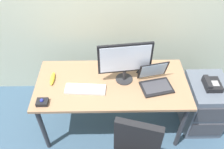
{
  "coord_description": "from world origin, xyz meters",
  "views": [
    {
      "loc": [
        -0.03,
        -1.7,
        2.45
      ],
      "look_at": [
        0.0,
        0.0,
        0.85
      ],
      "focal_mm": 36.92,
      "sensor_mm": 36.0,
      "label": 1
    }
  ],
  "objects_px": {
    "keyboard": "(85,89)",
    "cell_phone": "(142,70)",
    "trackball_mouse": "(42,102)",
    "coffee_mug": "(129,62)",
    "monitor_main": "(125,60)",
    "desk_phone": "(212,84)",
    "laptop": "(155,81)",
    "banana": "(53,78)",
    "file_cabinet": "(203,105)"
  },
  "relations": [
    {
      "from": "desk_phone",
      "to": "cell_phone",
      "type": "bearing_deg",
      "value": 165.42
    },
    {
      "from": "keyboard",
      "to": "banana",
      "type": "xyz_separation_m",
      "value": [
        -0.36,
        0.15,
        0.01
      ]
    },
    {
      "from": "laptop",
      "to": "cell_phone",
      "type": "xyz_separation_m",
      "value": [
        -0.1,
        0.22,
        -0.05
      ]
    },
    {
      "from": "monitor_main",
      "to": "keyboard",
      "type": "xyz_separation_m",
      "value": [
        -0.4,
        -0.14,
        -0.25
      ]
    },
    {
      "from": "trackball_mouse",
      "to": "banana",
      "type": "relative_size",
      "value": 0.58
    },
    {
      "from": "keyboard",
      "to": "cell_phone",
      "type": "relative_size",
      "value": 2.95
    },
    {
      "from": "laptop",
      "to": "coffee_mug",
      "type": "xyz_separation_m",
      "value": [
        -0.25,
        0.3,
        -0.01
      ]
    },
    {
      "from": "monitor_main",
      "to": "laptop",
      "type": "height_order",
      "value": "monitor_main"
    },
    {
      "from": "coffee_mug",
      "to": "cell_phone",
      "type": "bearing_deg",
      "value": -29.98
    },
    {
      "from": "desk_phone",
      "to": "banana",
      "type": "distance_m",
      "value": 1.7
    },
    {
      "from": "coffee_mug",
      "to": "banana",
      "type": "relative_size",
      "value": 0.5
    },
    {
      "from": "monitor_main",
      "to": "cell_phone",
      "type": "xyz_separation_m",
      "value": [
        0.21,
        0.14,
        -0.26
      ]
    },
    {
      "from": "desk_phone",
      "to": "monitor_main",
      "type": "bearing_deg",
      "value": 177.0
    },
    {
      "from": "laptop",
      "to": "coffee_mug",
      "type": "distance_m",
      "value": 0.39
    },
    {
      "from": "monitor_main",
      "to": "laptop",
      "type": "distance_m",
      "value": 0.39
    },
    {
      "from": "keyboard",
      "to": "coffee_mug",
      "type": "height_order",
      "value": "coffee_mug"
    },
    {
      "from": "trackball_mouse",
      "to": "banana",
      "type": "height_order",
      "value": "trackball_mouse"
    },
    {
      "from": "desk_phone",
      "to": "monitor_main",
      "type": "xyz_separation_m",
      "value": [
        -0.94,
        0.05,
        0.31
      ]
    },
    {
      "from": "desk_phone",
      "to": "laptop",
      "type": "distance_m",
      "value": 0.63
    },
    {
      "from": "keyboard",
      "to": "trackball_mouse",
      "type": "distance_m",
      "value": 0.43
    },
    {
      "from": "desk_phone",
      "to": "trackball_mouse",
      "type": "bearing_deg",
      "value": -171.31
    },
    {
      "from": "monitor_main",
      "to": "trackball_mouse",
      "type": "bearing_deg",
      "value": -158.61
    },
    {
      "from": "desk_phone",
      "to": "cell_phone",
      "type": "distance_m",
      "value": 0.75
    },
    {
      "from": "desk_phone",
      "to": "trackball_mouse",
      "type": "xyz_separation_m",
      "value": [
        -1.74,
        -0.27,
        0.06
      ]
    },
    {
      "from": "coffee_mug",
      "to": "trackball_mouse",
      "type": "bearing_deg",
      "value": -148.13
    },
    {
      "from": "file_cabinet",
      "to": "desk_phone",
      "type": "height_order",
      "value": "desk_phone"
    },
    {
      "from": "cell_phone",
      "to": "keyboard",
      "type": "bearing_deg",
      "value": -117.65
    },
    {
      "from": "laptop",
      "to": "banana",
      "type": "xyz_separation_m",
      "value": [
        -1.07,
        0.09,
        -0.03
      ]
    },
    {
      "from": "keyboard",
      "to": "monitor_main",
      "type": "bearing_deg",
      "value": 19.56
    },
    {
      "from": "desk_phone",
      "to": "coffee_mug",
      "type": "relative_size",
      "value": 2.09
    },
    {
      "from": "keyboard",
      "to": "cell_phone",
      "type": "height_order",
      "value": "keyboard"
    },
    {
      "from": "file_cabinet",
      "to": "banana",
      "type": "bearing_deg",
      "value": 178.59
    },
    {
      "from": "file_cabinet",
      "to": "cell_phone",
      "type": "relative_size",
      "value": 4.59
    },
    {
      "from": "monitor_main",
      "to": "coffee_mug",
      "type": "xyz_separation_m",
      "value": [
        0.06,
        0.22,
        -0.22
      ]
    },
    {
      "from": "cell_phone",
      "to": "banana",
      "type": "relative_size",
      "value": 0.75
    },
    {
      "from": "keyboard",
      "to": "cell_phone",
      "type": "xyz_separation_m",
      "value": [
        0.61,
        0.28,
        -0.01
      ]
    },
    {
      "from": "trackball_mouse",
      "to": "monitor_main",
      "type": "bearing_deg",
      "value": 21.39
    },
    {
      "from": "coffee_mug",
      "to": "banana",
      "type": "distance_m",
      "value": 0.85
    },
    {
      "from": "trackball_mouse",
      "to": "coffee_mug",
      "type": "bearing_deg",
      "value": 31.87
    },
    {
      "from": "monitor_main",
      "to": "keyboard",
      "type": "height_order",
      "value": "monitor_main"
    },
    {
      "from": "desk_phone",
      "to": "trackball_mouse",
      "type": "height_order",
      "value": "trackball_mouse"
    },
    {
      "from": "coffee_mug",
      "to": "banana",
      "type": "xyz_separation_m",
      "value": [
        -0.82,
        -0.21,
        -0.03
      ]
    },
    {
      "from": "laptop",
      "to": "coffee_mug",
      "type": "relative_size",
      "value": 3.79
    },
    {
      "from": "coffee_mug",
      "to": "cell_phone",
      "type": "distance_m",
      "value": 0.17
    },
    {
      "from": "coffee_mug",
      "to": "banana",
      "type": "bearing_deg",
      "value": -165.39
    },
    {
      "from": "keyboard",
      "to": "laptop",
      "type": "xyz_separation_m",
      "value": [
        0.72,
        0.06,
        0.04
      ]
    },
    {
      "from": "file_cabinet",
      "to": "monitor_main",
      "type": "distance_m",
      "value": 1.16
    },
    {
      "from": "file_cabinet",
      "to": "trackball_mouse",
      "type": "xyz_separation_m",
      "value": [
        -1.75,
        -0.28,
        0.42
      ]
    },
    {
      "from": "monitor_main",
      "to": "file_cabinet",
      "type": "bearing_deg",
      "value": -1.97
    },
    {
      "from": "file_cabinet",
      "to": "cell_phone",
      "type": "bearing_deg",
      "value": 166.79
    }
  ]
}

